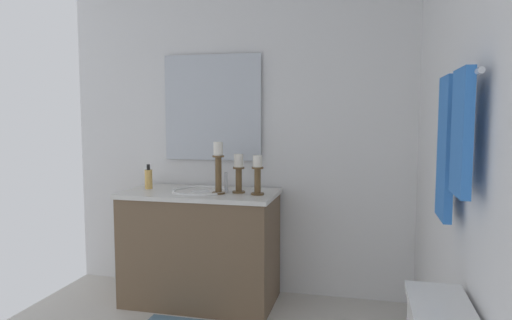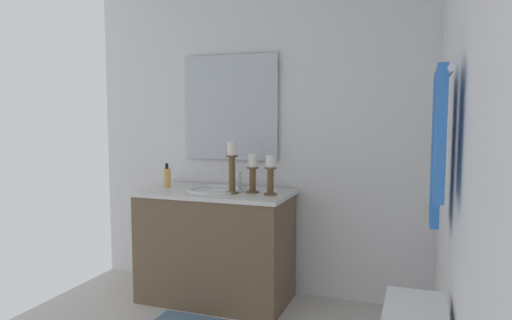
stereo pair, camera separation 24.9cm
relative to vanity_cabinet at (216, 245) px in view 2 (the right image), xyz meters
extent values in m
cube|color=white|center=(1.06, 1.51, 0.82)|extent=(2.76, 0.04, 2.45)
cube|color=white|center=(-0.33, 0.18, 0.82)|extent=(0.04, 2.66, 2.45)
cube|color=brown|center=(0.00, 0.00, -0.02)|extent=(0.55, 1.05, 0.78)
cube|color=silver|center=(0.00, 0.00, 0.39)|extent=(0.58, 1.08, 0.03)
sphere|color=black|center=(-0.10, -0.54, 0.02)|extent=(0.02, 0.02, 0.02)
sphere|color=black|center=(0.10, -0.54, 0.02)|extent=(0.02, 0.02, 0.02)
ellipsoid|color=white|center=(0.00, 0.00, 0.35)|extent=(0.38, 0.30, 0.11)
torus|color=white|center=(0.00, 0.00, 0.41)|extent=(0.40, 0.40, 0.02)
cylinder|color=silver|center=(0.00, 0.19, 0.47)|extent=(0.02, 0.02, 0.14)
cube|color=silver|center=(-0.28, 0.00, 1.00)|extent=(0.02, 0.76, 0.79)
cylinder|color=brown|center=(0.04, 0.43, 0.41)|extent=(0.09, 0.09, 0.01)
cylinder|color=brown|center=(0.04, 0.43, 0.49)|extent=(0.04, 0.04, 0.18)
cylinder|color=brown|center=(0.04, 0.43, 0.59)|extent=(0.08, 0.08, 0.01)
cylinder|color=white|center=(0.04, 0.43, 0.63)|extent=(0.06, 0.06, 0.08)
cylinder|color=brown|center=(-0.01, 0.28, 0.41)|extent=(0.09, 0.09, 0.01)
cylinder|color=brown|center=(-0.01, 0.28, 0.49)|extent=(0.04, 0.04, 0.17)
cylinder|color=brown|center=(-0.01, 0.28, 0.58)|extent=(0.08, 0.08, 0.01)
cylinder|color=white|center=(-0.01, 0.28, 0.63)|extent=(0.06, 0.06, 0.09)
cylinder|color=brown|center=(0.07, 0.16, 0.41)|extent=(0.09, 0.09, 0.01)
cylinder|color=brown|center=(0.07, 0.16, 0.53)|extent=(0.04, 0.04, 0.25)
cylinder|color=brown|center=(0.07, 0.16, 0.66)|extent=(0.08, 0.08, 0.01)
cylinder|color=white|center=(0.07, 0.16, 0.71)|extent=(0.06, 0.06, 0.09)
cylinder|color=#E5B259|center=(-0.03, -0.41, 0.47)|extent=(0.06, 0.06, 0.14)
cylinder|color=black|center=(-0.03, -0.41, 0.56)|extent=(0.02, 0.02, 0.04)
cube|color=white|center=(1.57, 1.38, 0.33)|extent=(0.38, 0.19, 0.03)
cylinder|color=silver|center=(1.36, 1.45, 1.07)|extent=(0.59, 0.02, 0.02)
cube|color=blue|center=(1.21, 1.44, 0.81)|extent=(0.22, 0.03, 0.54)
cube|color=blue|center=(1.51, 1.44, 0.88)|extent=(0.21, 0.03, 0.40)
camera|label=1|loc=(3.09, 1.14, 0.94)|focal=32.63mm
camera|label=2|loc=(3.01, 1.38, 0.94)|focal=32.63mm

